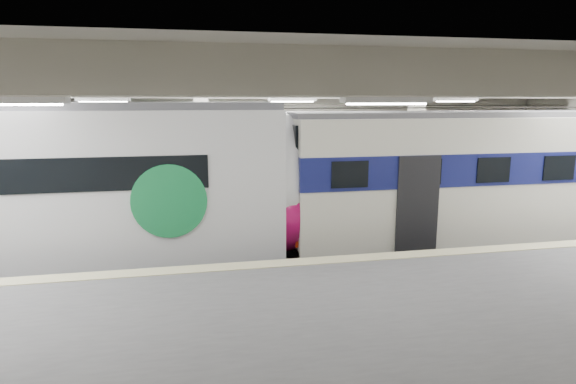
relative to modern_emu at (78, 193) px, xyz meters
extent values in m
cube|color=black|center=(6.50, 0.00, -2.45)|extent=(36.00, 24.00, 0.10)
cube|color=silver|center=(6.50, 0.00, 3.15)|extent=(36.00, 24.00, 0.20)
cube|color=beige|center=(6.50, 10.00, 0.35)|extent=(30.00, 0.10, 5.50)
cube|color=beige|center=(6.50, -10.00, 0.35)|extent=(30.00, 0.10, 5.50)
cube|color=#555557|center=(6.50, -6.50, -1.85)|extent=(30.00, 7.00, 1.10)
cube|color=beige|center=(6.50, -3.25, -1.29)|extent=(30.00, 0.50, 0.02)
cube|color=beige|center=(3.50, 3.00, 0.35)|extent=(0.50, 0.50, 5.50)
cube|color=beige|center=(11.50, 3.00, 0.35)|extent=(0.50, 0.50, 5.50)
cube|color=beige|center=(18.50, 3.00, 0.35)|extent=(0.50, 0.50, 5.50)
cube|color=beige|center=(6.50, 0.00, 2.85)|extent=(30.00, 18.00, 0.50)
cube|color=#59544C|center=(6.50, 0.00, -2.32)|extent=(30.00, 1.52, 0.16)
cube|color=#59544C|center=(6.50, 5.50, -2.32)|extent=(30.00, 1.52, 0.16)
cylinder|color=black|center=(6.50, 0.00, 2.30)|extent=(30.00, 0.03, 0.03)
cylinder|color=black|center=(6.50, 5.50, 2.30)|extent=(30.00, 0.03, 0.03)
cube|color=white|center=(6.50, -2.00, 2.52)|extent=(26.00, 8.40, 0.12)
cube|color=silver|center=(-1.38, 0.00, 0.19)|extent=(13.95, 3.11, 4.18)
ellipsoid|color=silver|center=(5.59, 0.00, 0.19)|extent=(2.47, 3.05, 4.10)
ellipsoid|color=#A40D4E|center=(5.71, 0.00, -0.73)|extent=(2.62, 3.11, 2.51)
cylinder|color=#178343|center=(2.52, -1.58, -0.01)|extent=(1.93, 0.06, 1.93)
cube|color=#4C4C51|center=(-1.38, 0.00, 2.39)|extent=(13.95, 2.55, 0.20)
cube|color=black|center=(-1.38, 0.00, -2.05)|extent=(13.95, 2.18, 0.70)
cube|color=silver|center=(12.89, 0.00, 0.06)|extent=(13.77, 3.02, 3.92)
cube|color=navy|center=(12.89, 0.00, 0.53)|extent=(13.81, 3.08, 0.95)
cube|color=#B0200B|center=(5.96, 0.00, -0.49)|extent=(0.08, 2.57, 2.16)
cube|color=black|center=(5.96, 0.00, 1.16)|extent=(0.08, 2.42, 1.41)
cube|color=#4C4C51|center=(12.89, 0.00, 2.10)|extent=(13.77, 2.36, 0.16)
cube|color=black|center=(12.89, 0.00, -2.05)|extent=(13.77, 2.11, 0.70)
cube|color=silver|center=(-1.11, 5.50, -0.02)|extent=(13.91, 3.13, 3.76)
cube|color=#178343|center=(-1.11, 5.50, 0.48)|extent=(13.95, 3.19, 0.79)
cube|color=#4C4C51|center=(-1.11, 5.50, 1.96)|extent=(13.90, 2.64, 0.16)
cube|color=black|center=(-1.11, 5.50, -2.10)|extent=(13.90, 2.84, 0.60)
camera|label=1|loc=(3.14, -14.03, 2.57)|focal=30.00mm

